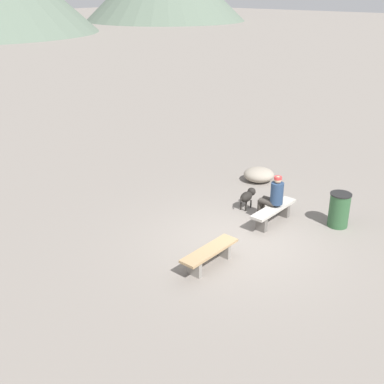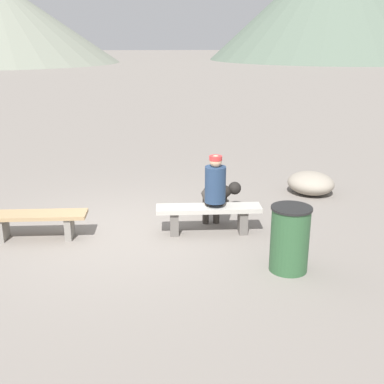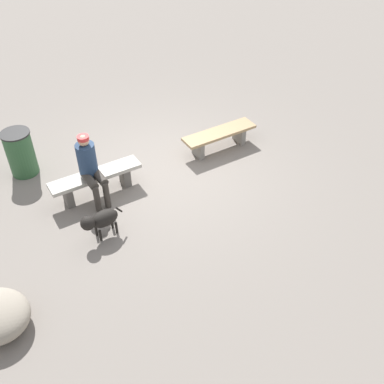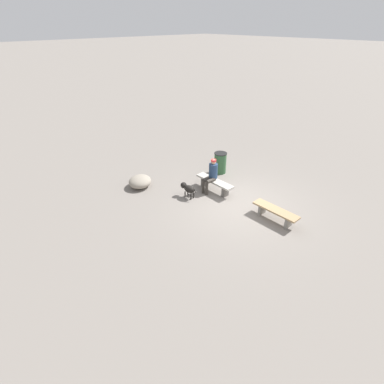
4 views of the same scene
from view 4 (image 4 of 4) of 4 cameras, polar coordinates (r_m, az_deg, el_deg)
ground at (r=11.12m, az=9.07°, el=-2.48°), size 210.00×210.00×0.06m
bench_left at (r=10.37m, az=15.49°, el=-3.69°), size 1.60×0.44×0.42m
bench_right at (r=11.72m, az=4.30°, el=1.68°), size 1.69×0.39×0.46m
seated_person at (r=11.53m, az=3.71°, el=3.47°), size 0.34×0.67×1.30m
dog at (r=11.27m, az=-0.79°, el=0.71°), size 0.74×0.31×0.53m
trash_bin at (r=13.15m, az=5.35°, el=5.51°), size 0.55×0.55×0.91m
boulder at (r=12.22m, az=-9.79°, el=1.97°), size 1.26×1.29×0.45m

